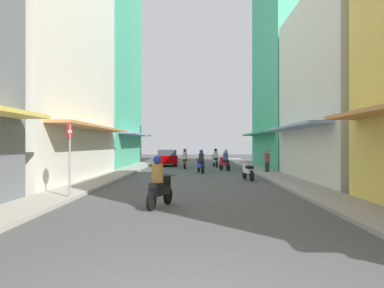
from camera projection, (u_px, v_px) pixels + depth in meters
The scene contains 16 objects.
ground_plane at pixel (194, 176), 23.94m from camera, with size 103.30×103.30×0.00m, color #4C4C4F.
sidewalk_left at pixel (115, 175), 24.01m from camera, with size 1.67×54.95×0.12m, color #ADA89E.
sidewalk_right at pixel (272, 175), 23.87m from camera, with size 1.67×54.95×0.12m, color #9E9991.
building_left_mid at pixel (32, 33), 20.96m from camera, with size 7.05×13.39×15.71m.
building_left_far at pixel (97, 65), 34.56m from camera, with size 7.05×12.55×17.76m.
building_right_mid at pixel (360, 89), 20.26m from camera, with size 7.05×11.10×9.52m.
building_right_far at pixel (299, 69), 32.49m from camera, with size 7.05×12.51×16.32m.
motorbike_black at pixel (160, 184), 11.82m from camera, with size 0.74×1.75×1.58m.
motorbike_blue at pixel (201, 163), 26.13m from camera, with size 0.63×1.79×1.58m.
motorbike_white at pixel (248, 171), 21.00m from camera, with size 0.60×1.79×0.96m.
motorbike_red at pixel (225, 161), 28.39m from camera, with size 0.78×1.73×1.58m.
motorbike_orange at pixel (185, 160), 30.65m from camera, with size 0.55×1.81×1.58m.
motorbike_silver at pixel (215, 159), 33.08m from camera, with size 0.57×1.80×1.58m.
parked_car at pixel (167, 158), 34.79m from camera, with size 2.13×4.25×1.45m.
pedestrian_midway at pixel (267, 161), 25.70m from camera, with size 0.34×0.34×1.60m.
street_sign_no_entry at pixel (70, 150), 13.35m from camera, with size 0.07×0.60×2.65m.
Camera 1 is at (0.26, -4.47, 1.90)m, focal length 36.76 mm.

